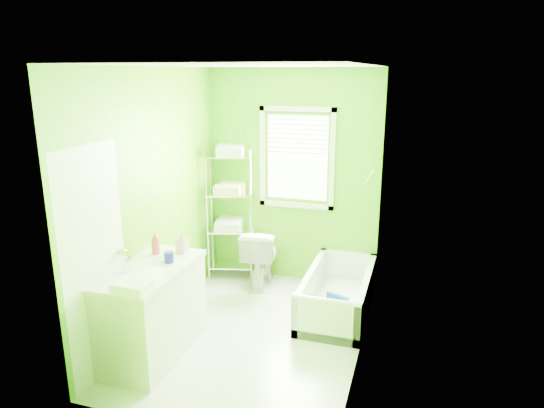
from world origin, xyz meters
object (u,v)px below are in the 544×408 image
(toilet, at_px, (261,256))
(vanity, at_px, (152,309))
(bathtub, at_px, (337,299))
(wire_shelf_unit, at_px, (232,198))

(toilet, relative_size, vanity, 0.64)
(bathtub, xyz_separation_m, vanity, (-1.48, -1.31, 0.31))
(toilet, distance_m, wire_shelf_unit, 0.80)
(bathtub, distance_m, toilet, 1.14)
(vanity, bearing_deg, wire_shelf_unit, 89.09)
(bathtub, height_order, vanity, vanity)
(bathtub, bearing_deg, vanity, -138.50)
(toilet, xyz_separation_m, vanity, (-0.45, -1.76, 0.09))
(toilet, height_order, wire_shelf_unit, wire_shelf_unit)
(bathtub, xyz_separation_m, wire_shelf_unit, (-1.45, 0.58, 0.88))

